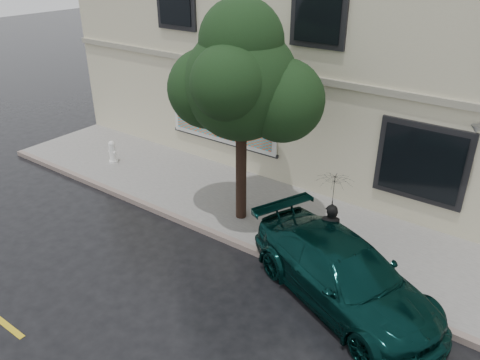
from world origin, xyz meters
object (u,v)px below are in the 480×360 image
Objects in this scene: pedestrian at (329,234)px; fire_hydrant at (113,152)px; car at (343,274)px; street_tree at (241,84)px.

fire_hydrant is (-8.57, 0.85, -0.41)m from pedestrian.
pedestrian is (-0.77, 0.83, 0.25)m from car.
car is 0.93× the size of street_tree.
pedestrian is at bearing 65.95° from car.
pedestrian reaches higher than fire_hydrant.
pedestrian is 4.15m from street_tree.
pedestrian is 2.02× the size of fire_hydrant.
pedestrian is at bearing -6.76° from fire_hydrant.
car is at bearing -20.40° from street_tree.
car is 6.07× the size of fire_hydrant.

